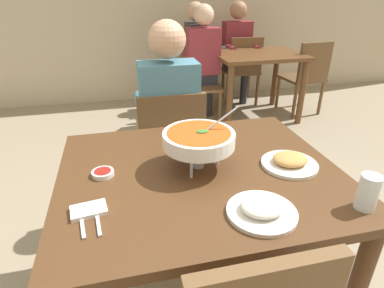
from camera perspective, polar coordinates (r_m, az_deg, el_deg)
name	(u,v)px	position (r m, az deg, el deg)	size (l,w,h in m)	color
dining_table_main	(200,192)	(1.41, 1.44, -8.67)	(1.16, 0.97, 0.78)	#51331C
chair_diner_main	(170,146)	(2.14, -3.88, -0.39)	(0.44, 0.44, 0.90)	brown
diner_main	(169,111)	(2.07, -4.24, 5.84)	(0.40, 0.45, 1.31)	#2D2D38
curry_bowl	(198,140)	(1.31, 1.02, 0.80)	(0.33, 0.30, 0.26)	silver
rice_plate	(262,209)	(1.12, 12.43, -11.36)	(0.24, 0.24, 0.06)	white
appetizer_plate	(290,162)	(1.43, 17.12, -3.05)	(0.24, 0.24, 0.06)	white
sauce_dish	(103,173)	(1.35, -15.71, -5.02)	(0.09, 0.09, 0.02)	white
napkin_folded	(89,210)	(1.17, -18.03, -11.22)	(0.12, 0.08, 0.02)	white
fork_utensil	(82,221)	(1.13, -19.15, -12.99)	(0.01, 0.17, 0.01)	silver
spoon_utensil	(98,219)	(1.12, -16.58, -12.79)	(0.01, 0.17, 0.01)	silver
drink_glass	(368,194)	(1.25, 28.97, -7.83)	(0.07, 0.07, 0.13)	silver
dining_table_far	(257,65)	(3.92, 11.50, 13.68)	(1.00, 0.80, 0.78)	brown
chair_bg_left	(197,67)	(4.32, 0.99, 13.62)	(0.49, 0.49, 0.90)	brown
chair_bg_middle	(243,67)	(4.39, 9.13, 13.49)	(0.47, 0.47, 0.90)	brown
chair_bg_right	(200,78)	(3.78, 1.36, 11.74)	(0.47, 0.47, 0.90)	brown
chair_bg_corner	(307,74)	(4.20, 19.92, 11.70)	(0.48, 0.48, 0.90)	brown
patron_bg_left	(198,50)	(4.21, 1.12, 16.54)	(0.45, 0.40, 1.31)	#2D2D38
patron_bg_middle	(237,48)	(4.40, 8.13, 16.73)	(0.40, 0.45, 1.31)	#2D2D38
patron_bg_right	(202,57)	(3.74, 1.83, 15.28)	(0.40, 0.45, 1.31)	#2D2D38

